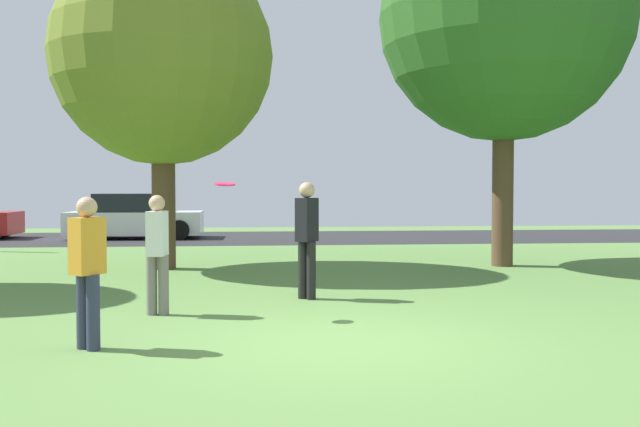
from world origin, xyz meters
The scene contains 9 objects.
ground_plane centered at (0.00, 0.00, 0.00)m, with size 44.00×44.00×0.00m, color #5B8442.
road_strip centered at (0.00, 16.00, 0.00)m, with size 44.00×6.40×0.01m, color #28282B.
maple_tree_near centered at (4.38, 7.11, 5.32)m, with size 5.34×5.34×8.00m.
birch_tree_lone centered at (-2.79, 7.24, 4.38)m, with size 4.52×4.52×6.67m.
person_thrower centered at (-2.67, -0.06, 0.88)m, with size 0.37×0.39×1.60m.
person_catcher centered at (-0.14, 3.03, 0.99)m, with size 0.37×0.39×1.77m.
person_bystander centered at (-2.21, 1.89, 0.87)m, with size 0.30×0.35×1.59m.
frisbee_disc centered at (-1.31, 1.60, 1.74)m, with size 0.33×0.33×0.06m.
parked_car_white centered at (-4.84, 16.05, 0.67)m, with size 4.30×2.10×1.47m.
Camera 1 is at (-0.94, -7.61, 1.71)m, focal length 39.75 mm.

